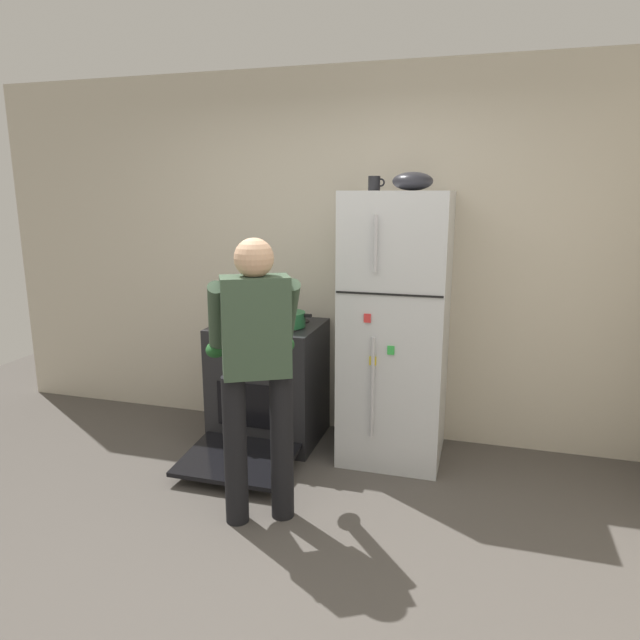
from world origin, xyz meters
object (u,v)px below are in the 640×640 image
(refrigerator, at_px, (396,328))
(mixing_bowl, at_px, (413,181))
(stove_range, at_px, (269,384))
(person_cook, at_px, (256,357))
(coffee_mug, at_px, (375,183))
(pepper_mill, at_px, (241,305))
(red_pot, at_px, (286,319))

(refrigerator, distance_m, mixing_bowl, 0.98)
(stove_range, height_order, mixing_bowl, mixing_bowl)
(person_cook, xyz_separation_m, mixing_bowl, (0.69, 1.02, 0.94))
(refrigerator, height_order, person_cook, refrigerator)
(stove_range, height_order, coffee_mug, coffee_mug)
(stove_range, xyz_separation_m, pepper_mill, (-0.30, 0.22, 0.54))
(person_cook, height_order, red_pot, person_cook)
(person_cook, height_order, mixing_bowl, mixing_bowl)
(person_cook, distance_m, mixing_bowl, 1.55)
(stove_range, bearing_deg, person_cook, -71.86)
(stove_range, distance_m, person_cook, 1.17)
(pepper_mill, distance_m, mixing_bowl, 1.62)
(person_cook, bearing_deg, red_pot, 99.84)
(coffee_mug, bearing_deg, red_pot, -170.48)
(refrigerator, height_order, red_pot, refrigerator)
(pepper_mill, relative_size, mixing_bowl, 0.61)
(red_pot, height_order, mixing_bowl, mixing_bowl)
(refrigerator, xyz_separation_m, stove_range, (-0.93, -0.02, -0.48))
(coffee_mug, bearing_deg, person_cook, -111.84)
(coffee_mug, relative_size, pepper_mill, 0.70)
(refrigerator, distance_m, coffee_mug, 0.98)
(refrigerator, height_order, coffee_mug, coffee_mug)
(refrigerator, xyz_separation_m, pepper_mill, (-1.23, 0.20, 0.05))
(person_cook, bearing_deg, pepper_mill, 117.26)
(mixing_bowl, bearing_deg, coffee_mug, 169.01)
(pepper_mill, bearing_deg, red_pot, -28.52)
(stove_range, bearing_deg, refrigerator, 1.07)
(coffee_mug, distance_m, mixing_bowl, 0.26)
(refrigerator, relative_size, coffee_mug, 16.39)
(mixing_bowl, bearing_deg, person_cook, -123.94)
(red_pot, xyz_separation_m, pepper_mill, (-0.46, 0.25, 0.03))
(refrigerator, bearing_deg, coffee_mug, 164.17)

